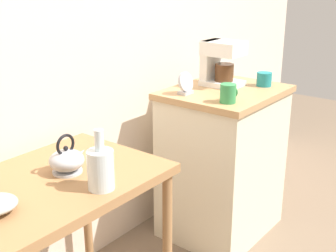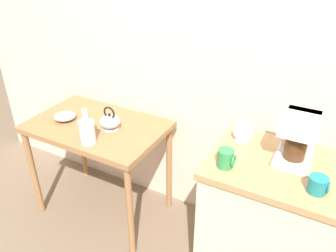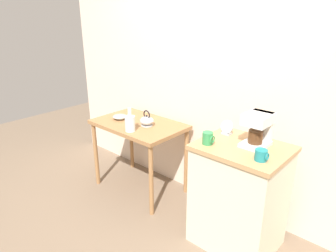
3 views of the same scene
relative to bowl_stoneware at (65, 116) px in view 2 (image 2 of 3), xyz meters
name	(u,v)px [view 2 (image 2 of 3)]	position (x,y,z in m)	size (l,w,h in m)	color
ground_plane	(176,242)	(0.90, 0.01, -0.80)	(8.00, 8.00, 0.00)	#7A6651
back_wall	(229,35)	(1.00, 0.47, 0.60)	(4.40, 0.10, 2.80)	beige
wooden_table	(98,136)	(0.24, 0.05, -0.13)	(0.95, 0.61, 0.78)	#9E7044
kitchen_counter	(265,226)	(1.47, 0.00, -0.35)	(0.69, 0.57, 0.90)	beige
bowl_stoneware	(65,116)	(0.00, 0.00, 0.00)	(0.15, 0.15, 0.05)	#9E998C
teakettle	(110,122)	(0.36, 0.05, 0.02)	(0.17, 0.14, 0.16)	#B2B5BA
glass_carafe_vase	(87,131)	(0.34, -0.16, 0.05)	(0.10, 0.10, 0.23)	silver
coffee_maker	(298,136)	(1.54, 0.08, 0.24)	(0.18, 0.22, 0.26)	white
mug_tall_green	(226,158)	(1.25, -0.16, 0.15)	(0.09, 0.08, 0.10)	#338C4C
mug_dark_teal	(318,185)	(1.68, -0.14, 0.14)	(0.09, 0.09, 0.08)	teal
table_clock	(243,133)	(1.25, 0.11, 0.15)	(0.11, 0.06, 0.12)	#B2B5BA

